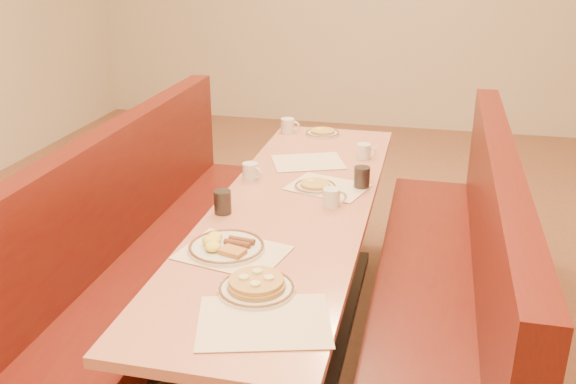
% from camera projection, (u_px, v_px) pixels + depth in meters
% --- Properties ---
extents(ground, '(8.00, 8.00, 0.00)m').
position_uv_depth(ground, '(292.00, 342.00, 3.21)').
color(ground, '#9E6647').
rests_on(ground, ground).
extents(diner_table, '(0.70, 2.50, 0.75)m').
position_uv_depth(diner_table, '(293.00, 276.00, 3.07)').
color(diner_table, black).
rests_on(diner_table, ground).
extents(booth_left, '(0.55, 2.50, 1.05)m').
position_uv_depth(booth_left, '(151.00, 262.00, 3.23)').
color(booth_left, '#4C3326').
rests_on(booth_left, ground).
extents(booth_right, '(0.55, 2.50, 1.05)m').
position_uv_depth(booth_right, '(449.00, 297.00, 2.92)').
color(booth_right, '#4C3326').
rests_on(booth_right, ground).
extents(placemat_near_left, '(0.45, 0.37, 0.00)m').
position_uv_depth(placemat_near_left, '(233.00, 253.00, 2.48)').
color(placemat_near_left, beige).
rests_on(placemat_near_left, diner_table).
extents(placemat_near_right, '(0.49, 0.42, 0.00)m').
position_uv_depth(placemat_near_right, '(264.00, 321.00, 2.04)').
color(placemat_near_right, beige).
rests_on(placemat_near_right, diner_table).
extents(placemat_far_left, '(0.45, 0.39, 0.00)m').
position_uv_depth(placemat_far_left, '(308.00, 162.00, 3.46)').
color(placemat_far_left, beige).
rests_on(placemat_far_left, diner_table).
extents(placemat_far_right, '(0.42, 0.36, 0.00)m').
position_uv_depth(placemat_far_right, '(328.00, 187.00, 3.12)').
color(placemat_far_right, beige).
rests_on(placemat_far_right, diner_table).
extents(pancake_plate, '(0.27, 0.27, 0.06)m').
position_uv_depth(pancake_plate, '(256.00, 286.00, 2.21)').
color(pancake_plate, beige).
rests_on(pancake_plate, diner_table).
extents(eggs_plate, '(0.30, 0.30, 0.06)m').
position_uv_depth(eggs_plate, '(225.00, 246.00, 2.50)').
color(eggs_plate, beige).
rests_on(eggs_plate, diner_table).
extents(extra_plate_mid, '(0.20, 0.20, 0.04)m').
position_uv_depth(extra_plate_mid, '(315.00, 186.00, 3.10)').
color(extra_plate_mid, beige).
rests_on(extra_plate_mid, diner_table).
extents(extra_plate_far, '(0.21, 0.21, 0.04)m').
position_uv_depth(extra_plate_far, '(322.00, 133.00, 3.93)').
color(extra_plate_far, beige).
rests_on(extra_plate_far, diner_table).
extents(coffee_mug_a, '(0.11, 0.08, 0.08)m').
position_uv_depth(coffee_mug_a, '(332.00, 197.00, 2.89)').
color(coffee_mug_a, beige).
rests_on(coffee_mug_a, diner_table).
extents(coffee_mug_b, '(0.11, 0.08, 0.08)m').
position_uv_depth(coffee_mug_b, '(251.00, 171.00, 3.21)').
color(coffee_mug_b, beige).
rests_on(coffee_mug_b, diner_table).
extents(coffee_mug_c, '(0.11, 0.08, 0.08)m').
position_uv_depth(coffee_mug_c, '(364.00, 151.00, 3.51)').
color(coffee_mug_c, beige).
rests_on(coffee_mug_c, diner_table).
extents(coffee_mug_d, '(0.12, 0.08, 0.09)m').
position_uv_depth(coffee_mug_d, '(288.00, 125.00, 3.96)').
color(coffee_mug_d, beige).
rests_on(coffee_mug_d, diner_table).
extents(soda_tumbler_near, '(0.08, 0.08, 0.11)m').
position_uv_depth(soda_tumbler_near, '(223.00, 202.00, 2.82)').
color(soda_tumbler_near, black).
rests_on(soda_tumbler_near, diner_table).
extents(soda_tumbler_mid, '(0.08, 0.08, 0.11)m').
position_uv_depth(soda_tumbler_mid, '(362.00, 178.00, 3.10)').
color(soda_tumbler_mid, black).
rests_on(soda_tumbler_mid, diner_table).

